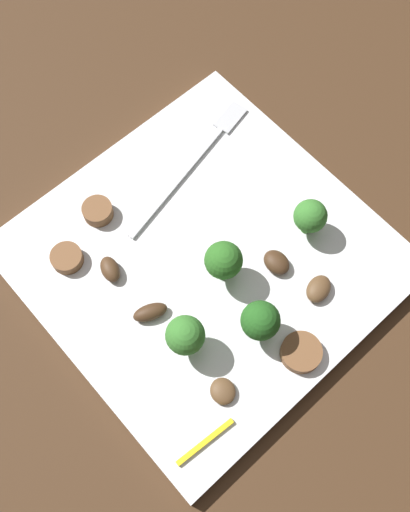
# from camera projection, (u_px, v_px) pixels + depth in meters

# --- Properties ---
(ground_plane) EXTENTS (1.40, 1.40, 0.00)m
(ground_plane) POSITION_uv_depth(u_px,v_px,m) (205.00, 262.00, 0.56)
(ground_plane) COLOR #422B19
(plate) EXTENTS (0.30, 0.30, 0.02)m
(plate) POSITION_uv_depth(u_px,v_px,m) (205.00, 259.00, 0.55)
(plate) COLOR white
(plate) RESTS_ON ground_plane
(fork) EXTENTS (0.18, 0.05, 0.00)m
(fork) POSITION_uv_depth(u_px,v_px,m) (197.00, 158.00, 0.58)
(fork) COLOR silver
(fork) RESTS_ON plate
(broccoli_floret_0) EXTENTS (0.03, 0.03, 0.04)m
(broccoli_floret_0) POSITION_uv_depth(u_px,v_px,m) (310.00, 217.00, 0.53)
(broccoli_floret_0) COLOR #408630
(broccoli_floret_0) RESTS_ON plate
(broccoli_floret_1) EXTENTS (0.03, 0.03, 0.05)m
(broccoli_floret_1) POSITION_uv_depth(u_px,v_px,m) (227.00, 258.00, 0.51)
(broccoli_floret_1) COLOR #347525
(broccoli_floret_1) RESTS_ON plate
(broccoli_floret_2) EXTENTS (0.03, 0.03, 0.05)m
(broccoli_floret_2) POSITION_uv_depth(u_px,v_px,m) (185.00, 336.00, 0.48)
(broccoli_floret_2) COLOR #408630
(broccoli_floret_2) RESTS_ON plate
(broccoli_floret_3) EXTENTS (0.03, 0.03, 0.05)m
(broccoli_floret_3) POSITION_uv_depth(u_px,v_px,m) (260.00, 321.00, 0.49)
(broccoli_floret_3) COLOR #296420
(broccoli_floret_3) RESTS_ON plate
(sausage_slice_0) EXTENTS (0.04, 0.04, 0.01)m
(sausage_slice_0) POSITION_uv_depth(u_px,v_px,m) (67.00, 258.00, 0.53)
(sausage_slice_0) COLOR brown
(sausage_slice_0) RESTS_ON plate
(sausage_slice_1) EXTENTS (0.04, 0.04, 0.01)m
(sausage_slice_1) POSITION_uv_depth(u_px,v_px,m) (98.00, 211.00, 0.55)
(sausage_slice_1) COLOR brown
(sausage_slice_1) RESTS_ON plate
(sausage_slice_2) EXTENTS (0.05, 0.05, 0.01)m
(sausage_slice_2) POSITION_uv_depth(u_px,v_px,m) (299.00, 354.00, 0.50)
(sausage_slice_2) COLOR brown
(sausage_slice_2) RESTS_ON plate
(mushroom_0) EXTENTS (0.03, 0.03, 0.01)m
(mushroom_0) POSITION_uv_depth(u_px,v_px,m) (223.00, 391.00, 0.49)
(mushroom_0) COLOR brown
(mushroom_0) RESTS_ON plate
(mushroom_1) EXTENTS (0.02, 0.03, 0.01)m
(mushroom_1) POSITION_uv_depth(u_px,v_px,m) (277.00, 262.00, 0.53)
(mushroom_1) COLOR #422B19
(mushroom_1) RESTS_ON plate
(mushroom_2) EXTENTS (0.02, 0.03, 0.01)m
(mushroom_2) POSITION_uv_depth(u_px,v_px,m) (110.00, 269.00, 0.53)
(mushroom_2) COLOR #4C331E
(mushroom_2) RESTS_ON plate
(mushroom_3) EXTENTS (0.03, 0.03, 0.01)m
(mushroom_3) POSITION_uv_depth(u_px,v_px,m) (150.00, 312.00, 0.51)
(mushroom_3) COLOR #422B19
(mushroom_3) RESTS_ON plate
(mushroom_4) EXTENTS (0.03, 0.03, 0.01)m
(mushroom_4) POSITION_uv_depth(u_px,v_px,m) (319.00, 289.00, 0.52)
(mushroom_4) COLOR brown
(mushroom_4) RESTS_ON plate
(pepper_strip_1) EXTENTS (0.06, 0.01, 0.00)m
(pepper_strip_1) POSITION_uv_depth(u_px,v_px,m) (205.00, 442.00, 0.48)
(pepper_strip_1) COLOR yellow
(pepper_strip_1) RESTS_ON plate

